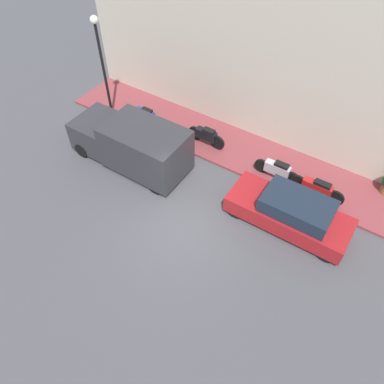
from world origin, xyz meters
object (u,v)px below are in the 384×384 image
(parked_car, at_px, (291,212))
(motorcycle_red, at_px, (317,188))
(motorcycle_black, at_px, (206,136))
(motorcycle_blue, at_px, (145,115))
(scooter_silver, at_px, (277,170))
(delivery_van, at_px, (131,143))
(streetlamp, at_px, (101,53))

(parked_car, distance_m, motorcycle_red, 1.79)
(parked_car, xyz_separation_m, motorcycle_black, (2.08, 4.77, -0.11))
(motorcycle_black, xyz_separation_m, motorcycle_blue, (-0.24, 3.16, -0.03))
(scooter_silver, relative_size, motorcycle_red, 0.90)
(parked_car, distance_m, delivery_van, 6.83)
(scooter_silver, bearing_deg, parked_car, -144.22)
(delivery_van, xyz_separation_m, motorcycle_blue, (2.30, 1.13, -0.48))
(delivery_van, height_order, streetlamp, streetlamp)
(parked_car, height_order, motorcycle_black, parked_car)
(parked_car, distance_m, motorcycle_black, 5.21)
(delivery_van, relative_size, motorcycle_black, 2.80)
(scooter_silver, height_order, motorcycle_black, scooter_silver)
(parked_car, xyz_separation_m, streetlamp, (1.51, 9.74, 2.49))
(delivery_van, xyz_separation_m, motorcycle_black, (2.54, -2.03, -0.45))
(motorcycle_blue, distance_m, streetlamp, 3.21)
(motorcycle_black, bearing_deg, parked_car, -113.53)
(delivery_van, distance_m, streetlamp, 4.14)
(parked_car, xyz_separation_m, scooter_silver, (1.83, 1.32, -0.11))
(motorcycle_blue, xyz_separation_m, streetlamp, (-0.32, 1.81, 2.64))
(delivery_van, distance_m, motorcycle_red, 7.50)
(motorcycle_black, height_order, streetlamp, streetlamp)
(parked_car, bearing_deg, motorcycle_black, 66.47)
(delivery_van, bearing_deg, scooter_silver, -67.29)
(motorcycle_black, xyz_separation_m, streetlamp, (-0.57, 4.97, 2.60))
(motorcycle_red, xyz_separation_m, motorcycle_blue, (0.09, 8.28, -0.03))
(motorcycle_blue, height_order, streetlamp, streetlamp)
(delivery_van, xyz_separation_m, motorcycle_red, (2.21, -7.15, -0.45))
(motorcycle_black, xyz_separation_m, motorcycle_red, (-0.33, -5.12, 0.00))
(delivery_van, bearing_deg, motorcycle_blue, 26.11)
(scooter_silver, bearing_deg, motorcycle_red, -92.79)
(streetlamp, bearing_deg, motorcycle_blue, -79.80)
(motorcycle_black, bearing_deg, delivery_van, 141.41)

